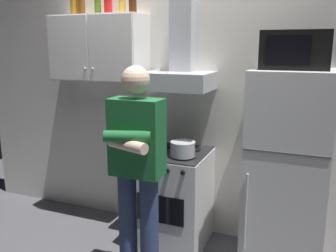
# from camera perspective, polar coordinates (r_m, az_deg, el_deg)

# --- Properties ---
(back_wall_tiled) EXTENTS (4.80, 0.10, 2.70)m
(back_wall_tiled) POSITION_cam_1_polar(r_m,az_deg,el_deg) (3.37, 3.83, 5.38)
(back_wall_tiled) COLOR silver
(back_wall_tiled) RESTS_ON ground_plane
(upper_cabinet) EXTENTS (0.90, 0.37, 0.60)m
(upper_cabinet) POSITION_cam_1_polar(r_m,az_deg,el_deg) (3.50, -10.90, 12.02)
(upper_cabinet) COLOR white
(stove_oven) EXTENTS (0.60, 0.62, 0.87)m
(stove_oven) POSITION_cam_1_polar(r_m,az_deg,el_deg) (3.31, 0.82, -11.25)
(stove_oven) COLOR silver
(stove_oven) RESTS_ON ground_plane
(range_hood) EXTENTS (0.60, 0.44, 0.75)m
(range_hood) POSITION_cam_1_polar(r_m,az_deg,el_deg) (3.15, 1.73, 9.43)
(range_hood) COLOR #B7BABF
(refrigerator) EXTENTS (0.60, 0.62, 1.60)m
(refrigerator) POSITION_cam_1_polar(r_m,az_deg,el_deg) (2.99, 18.21, -7.00)
(refrigerator) COLOR silver
(refrigerator) RESTS_ON ground_plane
(microwave) EXTENTS (0.48, 0.37, 0.28)m
(microwave) POSITION_cam_1_polar(r_m,az_deg,el_deg) (2.85, 19.54, 11.27)
(microwave) COLOR black
(microwave) RESTS_ON refrigerator
(person_standing) EXTENTS (0.38, 0.33, 1.64)m
(person_standing) POSITION_cam_1_polar(r_m,az_deg,el_deg) (2.64, -4.94, -6.67)
(person_standing) COLOR navy
(person_standing) RESTS_ON ground_plane
(cooking_pot) EXTENTS (0.31, 0.21, 0.12)m
(cooking_pot) POSITION_cam_1_polar(r_m,az_deg,el_deg) (2.99, 2.36, -3.63)
(cooking_pot) COLOR #B7BABF
(cooking_pot) RESTS_ON stove_oven
(bottle_olive_oil) EXTENTS (0.06, 0.06, 0.24)m
(bottle_olive_oil) POSITION_cam_1_polar(r_m,az_deg,el_deg) (3.57, -11.10, 18.71)
(bottle_olive_oil) COLOR #4C6B19
(bottle_olive_oil) RESTS_ON upper_cabinet
(bottle_spice_jar) EXTENTS (0.06, 0.06, 0.14)m
(bottle_spice_jar) POSITION_cam_1_polar(r_m,az_deg,el_deg) (3.42, -7.29, 18.22)
(bottle_spice_jar) COLOR gold
(bottle_spice_jar) RESTS_ON upper_cabinet
(bottle_soda_red) EXTENTS (0.08, 0.08, 0.28)m
(bottle_soda_red) POSITION_cam_1_polar(r_m,az_deg,el_deg) (3.52, -9.49, 19.15)
(bottle_soda_red) COLOR red
(bottle_soda_red) RESTS_ON upper_cabinet
(bottle_liquor_amber) EXTENTS (0.08, 0.08, 0.27)m
(bottle_liquor_amber) POSITION_cam_1_polar(r_m,az_deg,el_deg) (3.65, -14.64, 18.64)
(bottle_liquor_amber) COLOR #B7721E
(bottle_liquor_amber) RESTS_ON upper_cabinet
(bottle_beer_brown) EXTENTS (0.06, 0.06, 0.28)m
(bottle_beer_brown) POSITION_cam_1_polar(r_m,az_deg,el_deg) (3.59, -13.55, 18.83)
(bottle_beer_brown) COLOR brown
(bottle_beer_brown) RESTS_ON upper_cabinet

